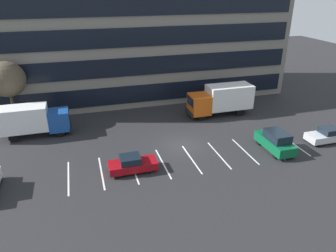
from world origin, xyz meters
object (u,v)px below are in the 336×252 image
suv_forest (275,141)px  bare_tree (7,79)px  box_truck_blue (32,119)px  sedan_silver (327,135)px  sedan_maroon (132,164)px  box_truck_orange (221,99)px

suv_forest → bare_tree: bare_tree is taller
suv_forest → bare_tree: (-25.50, 14.02, 4.44)m
suv_forest → bare_tree: bearing=151.2°
bare_tree → box_truck_blue: bearing=-58.7°
sedan_silver → bare_tree: 35.04m
sedan_maroon → bare_tree: bearing=129.1°
box_truck_orange → box_truck_blue: (-21.97, 0.02, -0.18)m
box_truck_blue → suv_forest: 25.28m
sedan_silver → sedan_maroon: 20.56m
sedan_silver → bare_tree: size_ratio=0.58×
box_truck_blue → suv_forest: box_truck_blue is taller
box_truck_orange → box_truck_blue: box_truck_orange is taller
sedan_silver → sedan_maroon: (-20.56, -0.01, -0.01)m
sedan_maroon → box_truck_orange: bearing=37.4°
box_truck_orange → sedan_maroon: box_truck_orange is taller
box_truck_blue → bare_tree: bare_tree is taller
suv_forest → sedan_maroon: suv_forest is taller
sedan_silver → suv_forest: suv_forest is taller
box_truck_orange → suv_forest: bearing=-83.4°
box_truck_orange → suv_forest: 10.25m
sedan_silver → suv_forest: bearing=-178.6°
sedan_maroon → box_truck_blue: bearing=131.7°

